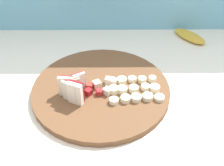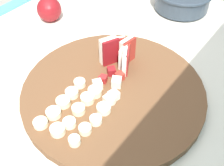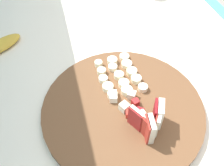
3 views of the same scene
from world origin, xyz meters
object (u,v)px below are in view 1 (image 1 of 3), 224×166
object	(u,v)px
apple_dice_pile	(100,87)
banana_peel	(190,36)
cutting_board	(101,90)
banana_slice_rows	(134,89)
apple_wedge_fan	(72,88)

from	to	relation	value
apple_dice_pile	banana_peel	distance (m)	0.46
cutting_board	banana_slice_rows	distance (m)	0.10
cutting_board	apple_wedge_fan	bearing A→B (deg)	-154.58
apple_dice_pile	cutting_board	bearing A→B (deg)	84.26
banana_peel	cutting_board	bearing A→B (deg)	-137.41
apple_dice_pile	banana_slice_rows	world-z (taller)	apple_dice_pile
apple_wedge_fan	apple_dice_pile	xyz separation A→B (m)	(0.08, 0.03, -0.02)
apple_wedge_fan	banana_slice_rows	xyz separation A→B (m)	(0.17, 0.02, -0.02)
cutting_board	banana_peel	world-z (taller)	banana_peel
banana_peel	apple_wedge_fan	bearing A→B (deg)	-140.11
apple_wedge_fan	banana_slice_rows	world-z (taller)	apple_wedge_fan
apple_wedge_fan	apple_dice_pile	size ratio (longest dim) A/B	0.85
banana_slice_rows	apple_dice_pile	bearing A→B (deg)	175.25
apple_wedge_fan	banana_peel	xyz separation A→B (m)	(0.41, 0.34, -0.04)
apple_wedge_fan	cutting_board	bearing A→B (deg)	25.42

